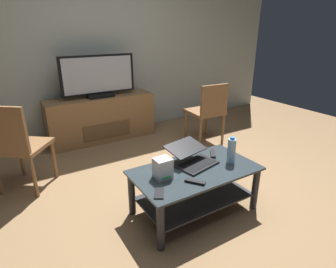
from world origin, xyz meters
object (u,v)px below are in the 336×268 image
object	(u,v)px
coffee_table	(195,183)
side_chair	(16,143)
media_cabinet	(102,118)
tv_remote	(213,154)
router_box	(163,168)
dining_chair	(208,110)
soundbar_remote	(195,182)
laptop	(192,157)
water_bottle_near	(231,151)
cell_phone	(159,193)
television	(99,77)

from	to	relation	value
coffee_table	side_chair	xyz separation A→B (m)	(-1.25, 1.17, 0.23)
coffee_table	media_cabinet	size ratio (longest dim) A/B	0.71
tv_remote	router_box	bearing A→B (deg)	-132.30
dining_chair	tv_remote	bearing A→B (deg)	-127.09
dining_chair	soundbar_remote	bearing A→B (deg)	-132.35
side_chair	laptop	world-z (taller)	side_chair
coffee_table	router_box	size ratio (longest dim) A/B	6.40
dining_chair	tv_remote	xyz separation A→B (m)	(-0.77, -1.01, -0.07)
media_cabinet	water_bottle_near	world-z (taller)	water_bottle_near
router_box	soundbar_remote	distance (m)	0.27
side_chair	cell_phone	xyz separation A→B (m)	(0.80, -1.33, -0.09)
coffee_table	cell_phone	bearing A→B (deg)	-160.21
television	side_chair	world-z (taller)	television
media_cabinet	cell_phone	distance (m)	2.28
coffee_table	tv_remote	xyz separation A→B (m)	(0.31, 0.14, 0.14)
side_chair	laptop	bearing A→B (deg)	-39.43
media_cabinet	laptop	size ratio (longest dim) A/B	3.52
laptop	water_bottle_near	distance (m)	0.35
coffee_table	media_cabinet	distance (m)	2.09
water_bottle_near	media_cabinet	bearing A→B (deg)	102.08
dining_chair	soundbar_remote	xyz separation A→B (m)	(-1.22, -1.33, -0.07)
media_cabinet	tv_remote	size ratio (longest dim) A/B	9.42
water_bottle_near	tv_remote	distance (m)	0.23
coffee_table	television	world-z (taller)	television
router_box	soundbar_remote	world-z (taller)	router_box
television	router_box	world-z (taller)	television
television	router_box	distance (m)	2.09
dining_chair	tv_remote	world-z (taller)	dining_chair
laptop	router_box	xyz separation A→B (m)	(-0.35, -0.08, 0.03)
media_cabinet	coffee_table	bearing A→B (deg)	-86.84
media_cabinet	tv_remote	distance (m)	2.00
soundbar_remote	side_chair	bearing A→B (deg)	93.78
router_box	cell_phone	bearing A→B (deg)	-127.12
side_chair	laptop	size ratio (longest dim) A/B	2.11
cell_phone	soundbar_remote	distance (m)	0.31
dining_chair	side_chair	xyz separation A→B (m)	(-2.33, 0.01, 0.01)
media_cabinet	television	size ratio (longest dim) A/B	1.48
dining_chair	laptop	bearing A→B (deg)	-134.64
media_cabinet	router_box	distance (m)	2.08
media_cabinet	water_bottle_near	xyz separation A→B (m)	(0.46, -2.15, 0.21)
media_cabinet	television	world-z (taller)	television
dining_chair	cell_phone	world-z (taller)	dining_chair
coffee_table	water_bottle_near	bearing A→B (deg)	-9.77
cell_phone	soundbar_remote	bearing A→B (deg)	30.00
dining_chair	router_box	world-z (taller)	dining_chair
coffee_table	television	distance (m)	2.16
dining_chair	laptop	world-z (taller)	dining_chair
television	dining_chair	xyz separation A→B (m)	(1.20, -0.91, -0.41)
coffee_table	dining_chair	xyz separation A→B (m)	(1.08, 1.16, 0.21)
coffee_table	cell_phone	distance (m)	0.50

